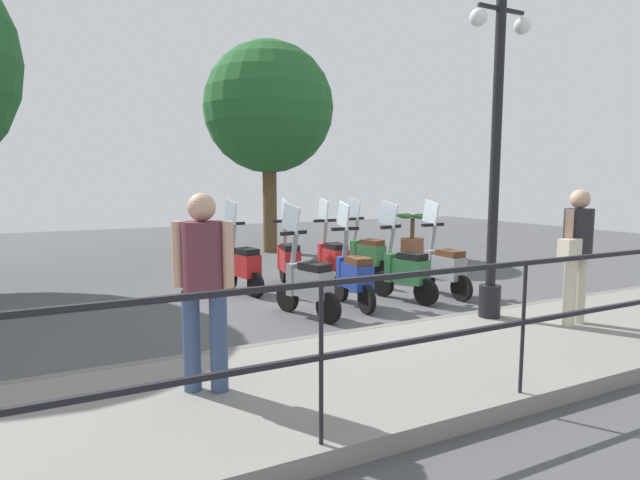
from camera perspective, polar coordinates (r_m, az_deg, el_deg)
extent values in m
plane|color=#4C4C4F|center=(8.20, 3.77, -6.22)|extent=(28.00, 28.00, 0.00)
cube|color=gray|center=(5.74, 20.32, -11.51)|extent=(2.20, 20.00, 0.15)
cube|color=slate|center=(6.47, 13.48, -9.22)|extent=(0.10, 20.00, 0.15)
cube|color=black|center=(4.89, 29.38, -1.56)|extent=(0.04, 16.00, 0.04)
cube|color=black|center=(4.97, 29.07, -6.96)|extent=(0.04, 16.00, 0.04)
cylinder|color=black|center=(4.30, 22.17, -9.37)|extent=(0.03, 0.03, 1.05)
cylinder|color=black|center=(3.24, 0.13, -14.11)|extent=(0.03, 0.03, 1.05)
cylinder|color=black|center=(6.61, 18.82, -6.61)|extent=(0.26, 0.26, 0.40)
cylinder|color=black|center=(6.45, 19.41, 8.85)|extent=(0.12, 0.12, 3.93)
cube|color=black|center=(6.75, 20.02, 23.55)|extent=(0.04, 0.70, 0.04)
sphere|color=white|center=(6.95, 22.12, 21.74)|extent=(0.20, 0.20, 0.20)
sphere|color=white|center=(6.47, 17.63, 23.10)|extent=(0.20, 0.20, 0.20)
cylinder|color=beige|center=(6.71, 27.53, -4.98)|extent=(0.14, 0.14, 0.82)
cylinder|color=beige|center=(6.52, 26.64, -5.26)|extent=(0.14, 0.14, 0.82)
cylinder|color=#232328|center=(6.52, 27.41, 0.79)|extent=(0.37, 0.37, 0.55)
sphere|color=tan|center=(6.49, 27.59, 4.18)|extent=(0.22, 0.22, 0.22)
cylinder|color=tan|center=(6.69, 28.21, 1.01)|extent=(0.09, 0.09, 0.52)
cylinder|color=tan|center=(6.34, 26.58, 0.83)|extent=(0.09, 0.09, 0.52)
cube|color=beige|center=(6.28, 26.63, -0.96)|extent=(0.18, 0.30, 0.24)
cylinder|color=#384C70|center=(4.20, -14.46, -11.10)|extent=(0.14, 0.14, 0.82)
cylinder|color=#384C70|center=(4.14, -11.50, -11.28)|extent=(0.14, 0.14, 0.82)
cylinder|color=brown|center=(4.01, -13.24, -1.84)|extent=(0.44, 0.44, 0.55)
sphere|color=tan|center=(3.97, -13.39, 3.66)|extent=(0.22, 0.22, 0.22)
cylinder|color=tan|center=(4.07, -15.95, -1.58)|extent=(0.09, 0.09, 0.52)
cylinder|color=tan|center=(3.96, -10.47, -1.66)|extent=(0.09, 0.09, 0.52)
cylinder|color=brown|center=(13.04, -5.75, 4.01)|extent=(0.36, 0.36, 2.47)
sphere|color=#235B28|center=(13.16, -5.88, 14.80)|extent=(3.29, 3.29, 3.29)
cylinder|color=#9E5B3D|center=(12.44, 10.48, -0.86)|extent=(0.56, 0.56, 0.45)
cylinder|color=brown|center=(12.38, 10.52, 1.32)|extent=(0.10, 0.10, 0.50)
ellipsoid|color=#387A33|center=(12.56, 9.87, 2.78)|extent=(0.56, 0.16, 0.10)
ellipsoid|color=#387A33|center=(12.16, 11.26, 2.63)|extent=(0.56, 0.16, 0.10)
ellipsoid|color=#387A33|center=(12.21, 9.61, 2.68)|extent=(0.56, 0.16, 0.10)
ellipsoid|color=#387A33|center=(12.51, 11.47, 2.73)|extent=(0.56, 0.16, 0.10)
ellipsoid|color=#387A33|center=(12.40, 9.39, 2.74)|extent=(0.56, 0.16, 0.10)
ellipsoid|color=#387A33|center=(12.33, 11.73, 2.67)|extent=(0.56, 0.16, 0.10)
cylinder|color=black|center=(8.59, 11.95, -4.40)|extent=(0.40, 0.10, 0.40)
cylinder|color=black|center=(8.00, 15.86, -5.33)|extent=(0.40, 0.10, 0.40)
cube|color=gray|center=(8.18, 14.29, -3.03)|extent=(0.61, 0.31, 0.36)
cube|color=gray|center=(8.38, 12.94, -2.62)|extent=(0.13, 0.31, 0.44)
cube|color=#4C2D19|center=(8.09, 14.68, -1.49)|extent=(0.41, 0.28, 0.10)
cylinder|color=gray|center=(8.38, 12.73, -0.16)|extent=(0.19, 0.08, 0.55)
cube|color=black|center=(8.35, 12.78, 1.71)|extent=(0.08, 0.44, 0.05)
cube|color=silver|center=(8.38, 12.54, 3.10)|extent=(0.39, 0.05, 0.42)
cylinder|color=black|center=(8.08, 7.17, -5.01)|extent=(0.41, 0.19, 0.40)
cylinder|color=black|center=(7.59, 12.01, -5.86)|extent=(0.41, 0.19, 0.40)
cube|color=#2D6B38|center=(7.72, 10.05, -3.48)|extent=(0.66, 0.44, 0.36)
cube|color=#2D6B38|center=(7.90, 8.37, -3.09)|extent=(0.20, 0.32, 0.44)
cube|color=black|center=(7.65, 10.51, -1.85)|extent=(0.46, 0.36, 0.10)
cylinder|color=gray|center=(7.88, 8.08, -0.49)|extent=(0.20, 0.12, 0.55)
cube|color=black|center=(7.85, 8.11, 1.50)|extent=(0.18, 0.44, 0.05)
cube|color=silver|center=(7.87, 7.79, 2.98)|extent=(0.38, 0.14, 0.42)
cylinder|color=black|center=(7.72, 2.37, -5.51)|extent=(0.40, 0.10, 0.40)
cylinder|color=black|center=(7.00, 5.35, -6.80)|extent=(0.40, 0.10, 0.40)
cube|color=navy|center=(7.23, 4.11, -4.09)|extent=(0.61, 0.31, 0.36)
cube|color=navy|center=(7.48, 3.08, -3.57)|extent=(0.13, 0.31, 0.44)
cube|color=#4C2D19|center=(7.13, 4.39, -2.37)|extent=(0.41, 0.28, 0.10)
cylinder|color=gray|center=(7.48, 2.89, -0.81)|extent=(0.19, 0.08, 0.55)
cube|color=black|center=(7.45, 2.91, 1.28)|extent=(0.08, 0.44, 0.05)
cube|color=silver|center=(7.49, 2.71, 2.85)|extent=(0.39, 0.05, 0.42)
cylinder|color=black|center=(7.12, -3.76, -6.56)|extent=(0.41, 0.20, 0.40)
cylinder|color=black|center=(6.52, 0.98, -7.78)|extent=(0.41, 0.20, 0.40)
cube|color=gray|center=(6.69, -1.02, -4.95)|extent=(0.66, 0.45, 0.36)
cube|color=gray|center=(6.90, -2.66, -4.43)|extent=(0.20, 0.32, 0.44)
cube|color=black|center=(6.60, -0.61, -3.08)|extent=(0.46, 0.37, 0.10)
cylinder|color=gray|center=(6.89, -3.00, -1.46)|extent=(0.20, 0.12, 0.55)
cube|color=black|center=(6.85, -3.02, 0.82)|extent=(0.19, 0.44, 0.05)
cube|color=silver|center=(6.88, -3.35, 2.51)|extent=(0.38, 0.15, 0.42)
cylinder|color=black|center=(9.75, 3.37, -2.96)|extent=(0.41, 0.20, 0.40)
cylinder|color=black|center=(9.21, 7.18, -3.57)|extent=(0.41, 0.20, 0.40)
cube|color=#2D6B38|center=(9.37, 5.63, -1.63)|extent=(0.66, 0.45, 0.36)
cube|color=#2D6B38|center=(9.56, 4.31, -1.34)|extent=(0.21, 0.32, 0.44)
cube|color=#4C2D19|center=(9.30, 5.98, -0.28)|extent=(0.46, 0.37, 0.10)
cylinder|color=gray|center=(9.56, 4.06, 0.80)|extent=(0.20, 0.12, 0.55)
cube|color=black|center=(9.53, 4.07, 2.45)|extent=(0.19, 0.44, 0.05)
cube|color=silver|center=(9.56, 3.82, 3.66)|extent=(0.38, 0.15, 0.42)
cylinder|color=black|center=(9.28, 0.12, -3.44)|extent=(0.40, 0.09, 0.40)
cylinder|color=black|center=(8.56, 2.67, -4.30)|extent=(0.40, 0.09, 0.40)
cube|color=#B21E1E|center=(8.80, 1.61, -2.15)|extent=(0.60, 0.29, 0.36)
cube|color=#B21E1E|center=(9.05, 0.73, -1.77)|extent=(0.12, 0.30, 0.44)
cube|color=black|center=(8.71, 1.84, -0.71)|extent=(0.40, 0.27, 0.10)
cylinder|color=gray|center=(9.06, 0.56, 0.50)|extent=(0.18, 0.07, 0.55)
cube|color=black|center=(9.03, 0.56, 2.23)|extent=(0.07, 0.44, 0.05)
cube|color=silver|center=(9.07, 0.38, 3.52)|extent=(0.39, 0.04, 0.42)
cylinder|color=black|center=(9.19, -4.18, -3.55)|extent=(0.41, 0.15, 0.40)
cylinder|color=black|center=(8.40, -3.02, -4.52)|extent=(0.41, 0.15, 0.40)
cube|color=#B21E1E|center=(8.67, -3.52, -2.29)|extent=(0.64, 0.38, 0.36)
cube|color=#B21E1E|center=(8.94, -3.92, -1.89)|extent=(0.17, 0.32, 0.44)
cube|color=black|center=(8.57, -3.43, -0.84)|extent=(0.44, 0.33, 0.10)
cylinder|color=gray|center=(8.96, -4.02, 0.41)|extent=(0.19, 0.10, 0.55)
cube|color=black|center=(8.93, -4.03, 2.17)|extent=(0.14, 0.44, 0.05)
cube|color=silver|center=(8.98, -4.12, 3.47)|extent=(0.39, 0.10, 0.42)
cylinder|color=black|center=(8.71, -10.31, -4.22)|extent=(0.41, 0.17, 0.40)
cylinder|color=black|center=(8.01, -7.37, -5.12)|extent=(0.41, 0.17, 0.40)
cube|color=#B21E1E|center=(8.23, -8.63, -2.83)|extent=(0.65, 0.41, 0.36)
cube|color=#B21E1E|center=(8.47, -9.65, -2.44)|extent=(0.19, 0.32, 0.44)
cube|color=black|center=(8.14, -8.40, -1.30)|extent=(0.45, 0.35, 0.10)
cylinder|color=gray|center=(8.48, -9.90, -0.02)|extent=(0.19, 0.11, 0.55)
cube|color=black|center=(8.45, -9.94, 1.83)|extent=(0.16, 0.44, 0.05)
cube|color=silver|center=(8.49, -10.16, 3.20)|extent=(0.38, 0.12, 0.42)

